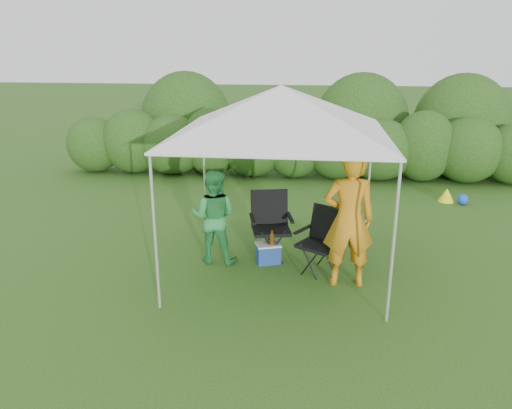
# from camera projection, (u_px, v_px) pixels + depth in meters

# --- Properties ---
(ground) EXTENTS (70.00, 70.00, 0.00)m
(ground) POSITION_uv_depth(u_px,v_px,m) (276.00, 280.00, 7.52)
(ground) COLOR #35601E
(hedge) EXTENTS (12.35, 1.53, 1.80)m
(hedge) POSITION_uv_depth(u_px,v_px,m) (294.00, 146.00, 12.93)
(hedge) COLOR #2C531A
(hedge) RESTS_ON ground
(canopy) EXTENTS (3.10, 3.10, 2.83)m
(canopy) POSITION_uv_depth(u_px,v_px,m) (281.00, 111.00, 7.22)
(canopy) COLOR silver
(canopy) RESTS_ON ground
(chair_right) EXTENTS (0.79, 0.77, 1.01)m
(chair_right) POSITION_uv_depth(u_px,v_px,m) (322.00, 236.00, 7.67)
(chair_right) COLOR black
(chair_right) RESTS_ON ground
(chair_left) EXTENTS (0.77, 0.72, 1.09)m
(chair_left) POSITION_uv_depth(u_px,v_px,m) (271.00, 220.00, 8.22)
(chair_left) COLOR black
(chair_left) RESTS_ON ground
(man) EXTENTS (0.78, 0.55, 2.01)m
(man) POSITION_uv_depth(u_px,v_px,m) (349.00, 220.00, 7.09)
(man) COLOR orange
(man) RESTS_ON ground
(woman) EXTENTS (0.78, 0.62, 1.53)m
(woman) POSITION_uv_depth(u_px,v_px,m) (214.00, 217.00, 7.94)
(woman) COLOR green
(woman) RESTS_ON ground
(cooler) EXTENTS (0.46, 0.39, 0.33)m
(cooler) POSITION_uv_depth(u_px,v_px,m) (268.00, 253.00, 8.06)
(cooler) COLOR #204195
(cooler) RESTS_ON ground
(bottle) EXTENTS (0.07, 0.07, 0.25)m
(bottle) POSITION_uv_depth(u_px,v_px,m) (272.00, 238.00, 7.92)
(bottle) COLOR #592D0C
(bottle) RESTS_ON cooler
(lawn_toy) EXTENTS (0.59, 0.49, 0.30)m
(lawn_toy) POSITION_uv_depth(u_px,v_px,m) (451.00, 196.00, 11.09)
(lawn_toy) COLOR #FEFD1A
(lawn_toy) RESTS_ON ground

